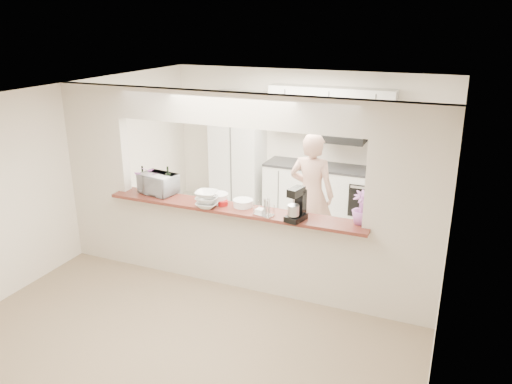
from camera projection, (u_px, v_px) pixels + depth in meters
The scene contains 19 objects.
floor at pixel (236, 283), 6.57m from camera, with size 6.00×6.00×0.00m, color gray.
tile_overlay at pixel (277, 238), 7.92m from camera, with size 5.00×2.90×0.01m, color beige.
partition at pixel (234, 176), 6.09m from camera, with size 5.00×0.15×2.50m.
bar_counter at pixel (235, 244), 6.38m from camera, with size 3.40×0.38×1.09m.
kitchen_cabinets at pixel (291, 160), 8.70m from camera, with size 3.15×0.62×2.25m.
refrigerator at pixel (424, 183), 7.86m from camera, with size 0.75×0.70×1.70m, color #B1B0B6.
flower_left at pixel (148, 179), 6.68m from camera, with size 0.33×0.29×0.37m, color #D26FB6.
wine_bottle_a at pixel (143, 181), 6.75m from camera, with size 0.07×0.07×0.34m.
wine_bottle_b at pixel (168, 183), 6.59m from camera, with size 0.08×0.08×0.38m.
toaster_oven at pixel (158, 184), 6.64m from camera, with size 0.49×0.33×0.27m, color #AFAEB3.
serving_bowls at pixel (207, 200), 6.15m from camera, with size 0.27×0.27×0.20m, color white.
plate_stack_a at pixel (218, 198), 6.32m from camera, with size 0.26×0.26×0.12m.
plate_stack_b at pixel (243, 203), 6.19m from camera, with size 0.25×0.25×0.09m.
red_bowl at pixel (223, 203), 6.24m from camera, with size 0.13×0.13×0.06m, color maroon.
tan_bowl at pixel (241, 202), 6.26m from camera, with size 0.14×0.14×0.06m, color #C4AD8A.
utensil_caddy at pixel (264, 208), 5.89m from camera, with size 0.26×0.18×0.22m.
stand_mixer at pixel (297, 206), 5.73m from camera, with size 0.23×0.30×0.40m.
flower_right at pixel (362, 208), 5.63m from camera, with size 0.22×0.22×0.39m, color #A364BA.
person at pixel (311, 195), 7.16m from camera, with size 0.66×0.43×1.81m, color tan.
Camera 1 is at (2.49, -5.26, 3.29)m, focal length 35.00 mm.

